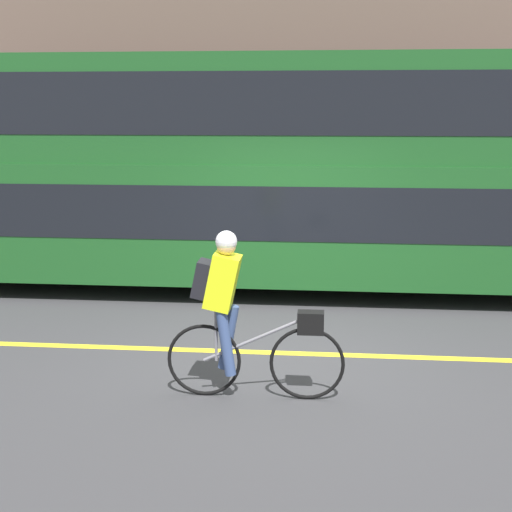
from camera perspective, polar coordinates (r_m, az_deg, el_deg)
The scene contains 7 objects.
ground_plane at distance 8.44m, azimuth 1.62°, elevation -8.08°, with size 80.00×80.00×0.00m, color #38383A.
road_center_line at distance 8.57m, azimuth 1.68°, elevation -7.74°, with size 50.00×0.14×0.01m, color yellow.
sidewalk_curb at distance 13.73m, azimuth 3.23°, elevation 0.06°, with size 60.00×1.63×0.14m.
building_facade at distance 14.43m, azimuth 3.57°, elevation 15.05°, with size 60.00×0.30×7.37m.
bus at distance 11.28m, azimuth -0.56°, elevation 7.46°, with size 11.50×2.47×3.62m.
cyclist_on_bike at distance 7.06m, azimuth -1.53°, elevation -4.35°, with size 1.79×0.32×1.70m.
trash_bin at distance 14.91m, azimuth -19.15°, elevation 2.27°, with size 0.47×0.47×0.83m.
Camera 1 is at (0.54, -7.92, 2.88)m, focal length 50.00 mm.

